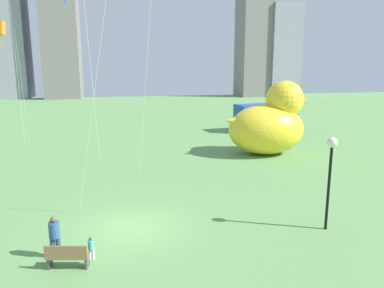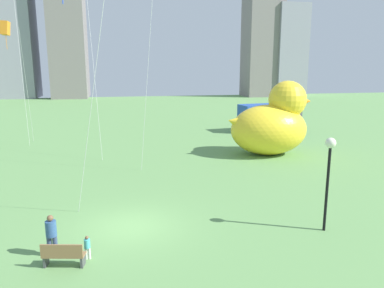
% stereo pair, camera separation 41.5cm
% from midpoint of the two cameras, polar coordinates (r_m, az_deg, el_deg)
% --- Properties ---
extents(ground_plane, '(140.00, 140.00, 0.00)m').
position_cam_midpoint_polar(ground_plane, '(16.65, -9.91, -12.56)').
color(ground_plane, '#639553').
extents(park_bench, '(1.51, 0.74, 0.90)m').
position_cam_midpoint_polar(park_bench, '(14.01, -19.48, -15.93)').
color(park_bench, olive).
rests_on(park_bench, ground).
extents(person_adult, '(0.39, 0.39, 1.59)m').
position_cam_midpoint_polar(person_adult, '(14.70, -21.17, -12.92)').
color(person_adult, '#38476B').
rests_on(person_adult, ground).
extents(person_child, '(0.22, 0.22, 0.89)m').
position_cam_midpoint_polar(person_child, '(14.28, -16.09, -15.04)').
color(person_child, silver).
rests_on(person_child, ground).
extents(giant_inflatable_duck, '(6.92, 4.44, 5.74)m').
position_cam_midpoint_polar(giant_inflatable_duck, '(29.57, 11.42, 3.14)').
color(giant_inflatable_duck, yellow).
rests_on(giant_inflatable_duck, ground).
extents(lamppost, '(0.43, 0.43, 4.01)m').
position_cam_midpoint_polar(lamppost, '(16.23, 19.90, -2.44)').
color(lamppost, black).
rests_on(lamppost, ground).
extents(box_truck, '(6.85, 3.20, 2.85)m').
position_cam_midpoint_polar(box_truck, '(40.45, 10.74, 4.09)').
color(box_truck, '#264CA5').
rests_on(box_truck, ground).
extents(city_skyline, '(68.36, 14.71, 30.52)m').
position_cam_midpoint_polar(city_skyline, '(84.96, -9.96, 16.34)').
color(city_skyline, gray).
rests_on(city_skyline, ground).
extents(kite_orange, '(1.73, 2.50, 10.51)m').
position_cam_midpoint_polar(kite_orange, '(35.54, -27.72, 15.48)').
color(kite_orange, silver).
rests_on(kite_orange, ground).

